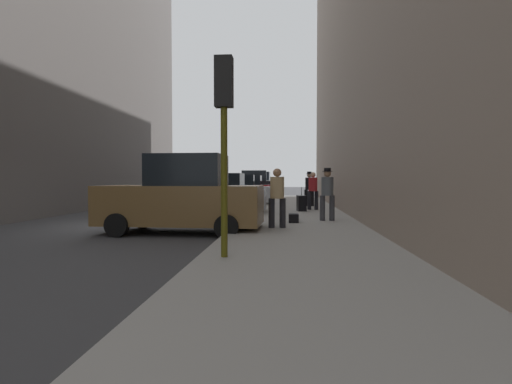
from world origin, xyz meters
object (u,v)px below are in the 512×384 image
at_px(parked_black_suv, 253,185).
at_px(pedestrian_in_red_jacket, 313,189).
at_px(parked_bronze_suv, 183,197).
at_px(duffel_bag, 294,218).
at_px(pedestrian_with_beanie, 327,191).
at_px(fire_hydrant, 260,203).
at_px(traffic_light, 224,112).
at_px(parked_silver_sedan, 235,191).
at_px(rolling_suitcase, 301,203).
at_px(pedestrian_with_fedora, 309,187).
at_px(pedestrian_in_tan_coat, 277,195).
at_px(parked_white_van, 258,184).
at_px(parked_gray_coupe, 217,196).
at_px(parked_red_hatchback, 246,188).

xyz_separation_m(parked_black_suv, pedestrian_in_red_jacket, (4.15, -15.91, 0.07)).
height_order(parked_bronze_suv, duffel_bag, parked_bronze_suv).
bearing_deg(pedestrian_with_beanie, pedestrian_in_red_jacket, 92.21).
bearing_deg(parked_bronze_suv, fire_hydrant, 73.53).
bearing_deg(traffic_light, parked_silver_sedan, 96.88).
height_order(parked_silver_sedan, rolling_suitcase, parked_silver_sedan).
relative_size(parked_bronze_suv, pedestrian_with_beanie, 2.62).
distance_m(parked_black_suv, rolling_suitcase, 17.04).
xyz_separation_m(parked_bronze_suv, rolling_suitcase, (3.61, 6.33, -0.54)).
height_order(pedestrian_with_fedora, pedestrian_in_tan_coat, pedestrian_with_fedora).
distance_m(parked_bronze_suv, pedestrian_with_beanie, 4.93).
height_order(traffic_light, pedestrian_in_red_jacket, traffic_light).
distance_m(pedestrian_with_beanie, pedestrian_in_tan_coat, 2.63).
relative_size(parked_white_van, traffic_light, 1.29).
bearing_deg(parked_gray_coupe, parked_bronze_suv, -90.00).
bearing_deg(pedestrian_in_red_jacket, parked_bronze_suv, -120.43).
height_order(parked_white_van, pedestrian_in_tan_coat, parked_white_van).
relative_size(parked_red_hatchback, rolling_suitcase, 4.06).
bearing_deg(pedestrian_in_red_jacket, duffel_bag, -100.13).
xyz_separation_m(parked_white_van, traffic_light, (1.85, -33.41, 1.73)).
distance_m(parked_white_van, rolling_suitcase, 23.31).
distance_m(parked_gray_coupe, pedestrian_in_red_jacket, 4.45).
distance_m(parked_silver_sedan, parked_black_suv, 11.66).
bearing_deg(parked_silver_sedan, pedestrian_in_tan_coat, -76.24).
relative_size(traffic_light, rolling_suitcase, 3.46).
bearing_deg(parked_red_hatchback, parked_white_van, 90.00).
height_order(parked_bronze_suv, parked_silver_sedan, parked_bronze_suv).
xyz_separation_m(pedestrian_with_fedora, duffel_bag, (-0.92, -7.79, -0.85)).
height_order(parked_white_van, traffic_light, traffic_light).
bearing_deg(pedestrian_in_tan_coat, parked_white_van, 95.31).
xyz_separation_m(fire_hydrant, traffic_light, (0.05, -10.16, 2.26)).
height_order(parked_red_hatchback, pedestrian_in_tan_coat, pedestrian_in_tan_coat).
bearing_deg(pedestrian_with_beanie, parked_bronze_suv, -151.45).
relative_size(parked_white_van, pedestrian_with_fedora, 2.62).
bearing_deg(parked_black_suv, parked_gray_coupe, -90.00).
bearing_deg(pedestrian_with_fedora, pedestrian_with_beanie, -88.25).
relative_size(parked_red_hatchback, pedestrian_with_fedora, 2.38).
xyz_separation_m(pedestrian_in_red_jacket, pedestrian_with_beanie, (0.18, -4.71, 0.03)).
relative_size(parked_bronze_suv, parked_gray_coupe, 1.10).
relative_size(traffic_light, pedestrian_with_beanie, 2.03).
height_order(parked_black_suv, fire_hydrant, parked_black_suv).
bearing_deg(parked_silver_sedan, parked_white_van, 90.00).
bearing_deg(parked_bronze_suv, parked_white_van, 90.00).
distance_m(parked_bronze_suv, pedestrian_in_tan_coat, 2.72).
relative_size(parked_red_hatchback, traffic_light, 1.17).
xyz_separation_m(fire_hydrant, rolling_suitcase, (1.81, 0.22, -0.01)).
bearing_deg(parked_gray_coupe, fire_hydrant, 18.97).
bearing_deg(pedestrian_in_tan_coat, parked_black_suv, 96.78).
height_order(parked_gray_coupe, parked_black_suv, parked_black_suv).
relative_size(pedestrian_in_tan_coat, rolling_suitcase, 1.64).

